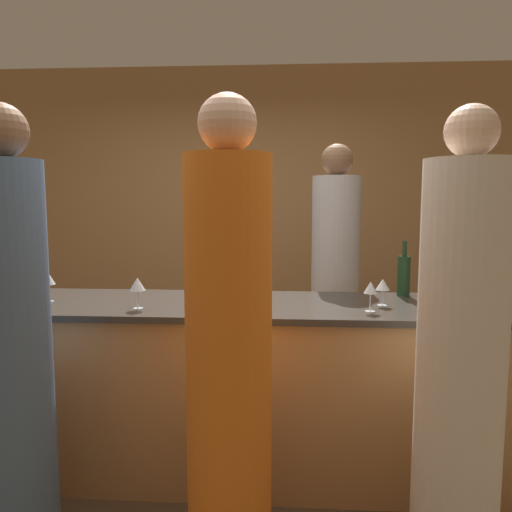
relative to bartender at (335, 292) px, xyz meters
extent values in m
plane|color=#4C3823|center=(-0.85, -0.76, -0.91)|extent=(14.00, 14.00, 0.00)
cube|color=#A37547|center=(-0.85, 1.39, 0.49)|extent=(8.00, 0.06, 2.80)
cube|color=#B27F4C|center=(-0.85, -0.76, -0.43)|extent=(3.47, 0.67, 0.95)
cube|color=#332D28|center=(-0.85, -0.76, 0.06)|extent=(3.53, 0.73, 0.03)
cylinder|color=#B2B2B7|center=(0.00, 0.00, -0.05)|extent=(0.33, 0.33, 1.71)
sphere|color=brown|center=(0.00, 0.00, 0.91)|extent=(0.22, 0.22, 0.22)
cylinder|color=silver|center=(0.35, -1.51, -0.05)|extent=(0.34, 0.34, 1.71)
sphere|color=beige|center=(0.35, -1.51, 0.90)|extent=(0.20, 0.20, 0.20)
cylinder|color=#4C6B93|center=(-1.50, -1.46, -0.05)|extent=(0.32, 0.32, 1.72)
sphere|color=brown|center=(-1.50, -1.46, 0.93)|extent=(0.23, 0.23, 0.23)
cylinder|color=orange|center=(-0.56, -1.52, -0.04)|extent=(0.35, 0.35, 1.73)
sphere|color=tan|center=(-0.56, -1.52, 0.94)|extent=(0.23, 0.23, 0.23)
cylinder|color=#19381E|center=(0.36, -0.49, 0.20)|extent=(0.08, 0.08, 0.24)
cylinder|color=#19381E|center=(0.36, -0.49, 0.36)|extent=(0.03, 0.03, 0.09)
cylinder|color=#9E9993|center=(-1.95, -0.73, 0.16)|extent=(0.16, 0.16, 0.16)
cylinder|color=silver|center=(-1.66, -0.80, 0.08)|extent=(0.05, 0.05, 0.00)
cylinder|color=silver|center=(-1.66, -0.80, 0.13)|extent=(0.01, 0.01, 0.09)
cone|color=silver|center=(-1.66, -0.80, 0.21)|extent=(0.08, 0.08, 0.07)
cylinder|color=silver|center=(0.45, -1.00, 0.08)|extent=(0.05, 0.05, 0.00)
cylinder|color=silver|center=(0.45, -1.00, 0.12)|extent=(0.01, 0.01, 0.08)
cone|color=silver|center=(0.45, -1.00, 0.19)|extent=(0.08, 0.08, 0.07)
cylinder|color=silver|center=(-1.61, -0.99, 0.08)|extent=(0.05, 0.05, 0.00)
cylinder|color=silver|center=(-1.61, -0.99, 0.12)|extent=(0.01, 0.01, 0.08)
cone|color=silver|center=(-1.61, -0.99, 0.19)|extent=(0.06, 0.06, 0.07)
cylinder|color=silver|center=(0.18, -0.79, 0.08)|extent=(0.05, 0.05, 0.00)
cylinder|color=silver|center=(0.18, -0.79, 0.12)|extent=(0.01, 0.01, 0.08)
cone|color=silver|center=(0.18, -0.79, 0.20)|extent=(0.07, 0.07, 0.06)
cylinder|color=silver|center=(0.77, -0.93, 0.08)|extent=(0.05, 0.05, 0.00)
cylinder|color=silver|center=(0.77, -0.93, 0.14)|extent=(0.01, 0.01, 0.10)
cone|color=silver|center=(0.77, -0.93, 0.22)|extent=(0.08, 0.08, 0.06)
cylinder|color=silver|center=(0.09, -0.94, 0.08)|extent=(0.05, 0.05, 0.00)
cylinder|color=silver|center=(0.09, -0.94, 0.13)|extent=(0.01, 0.01, 0.09)
cone|color=silver|center=(0.09, -0.94, 0.21)|extent=(0.07, 0.07, 0.06)
cylinder|color=silver|center=(-1.11, -0.95, 0.08)|extent=(0.05, 0.05, 0.00)
cylinder|color=silver|center=(-1.11, -0.95, 0.13)|extent=(0.01, 0.01, 0.09)
cone|color=silver|center=(-1.11, -0.95, 0.21)|extent=(0.08, 0.08, 0.07)
camera|label=1|loc=(-0.33, -3.46, 0.66)|focal=35.00mm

